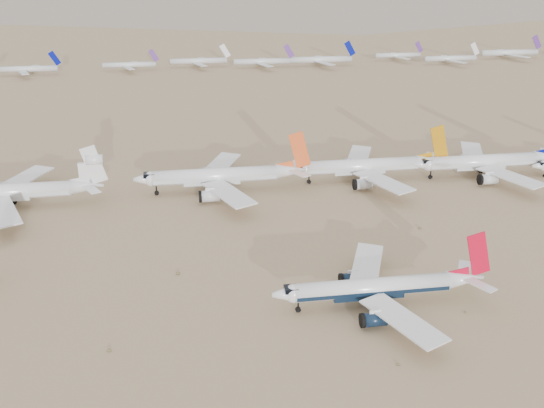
% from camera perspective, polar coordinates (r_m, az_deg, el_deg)
% --- Properties ---
extents(ground, '(7000.00, 7000.00, 0.00)m').
position_cam_1_polar(ground, '(140.87, 3.79, -8.52)').
color(ground, '#977B58').
rests_on(ground, ground).
extents(main_airliner, '(46.88, 45.79, 16.54)m').
position_cam_1_polar(main_airliner, '(136.59, 10.24, -7.72)').
color(main_airliner, white).
rests_on(main_airliner, ground).
extents(row2_navy_widebody, '(53.16, 51.99, 18.91)m').
position_cam_1_polar(row2_navy_widebody, '(225.45, 19.70, 3.78)').
color(row2_navy_widebody, white).
rests_on(row2_navy_widebody, ground).
extents(row2_gold_tail, '(52.80, 51.64, 18.80)m').
position_cam_1_polar(row2_gold_tail, '(210.48, 9.07, 3.55)').
color(row2_gold_tail, white).
rests_on(row2_gold_tail, ground).
extents(row2_orange_tail, '(54.63, 53.44, 19.49)m').
position_cam_1_polar(row2_orange_tail, '(198.42, -4.69, 2.65)').
color(row2_orange_tail, white).
rests_on(row2_orange_tail, ground).
extents(row2_white_trijet, '(53.98, 52.76, 19.13)m').
position_cam_1_polar(row2_white_trijet, '(200.82, -23.14, 1.12)').
color(row2_white_trijet, white).
rests_on(row2_white_trijet, ground).
extents(distant_storage_row, '(667.70, 57.35, 14.95)m').
position_cam_1_polar(distant_storage_row, '(439.68, 4.27, 13.47)').
color(distant_storage_row, silver).
rests_on(distant_storage_row, ground).
extents(desert_scrub, '(261.14, 121.67, 0.63)m').
position_cam_1_polar(desert_scrub, '(118.21, 8.21, -15.39)').
color(desert_scrub, brown).
rests_on(desert_scrub, ground).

